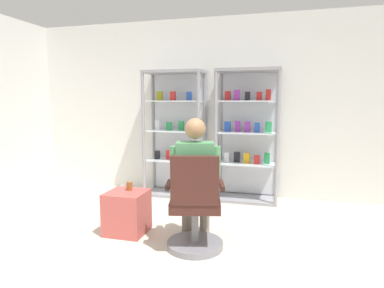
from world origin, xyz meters
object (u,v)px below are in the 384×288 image
Objects in this scene: display_cabinet_left at (176,133)px; storage_crate at (127,212)px; seated_shopkeeper at (195,175)px; display_cabinet_right at (248,135)px; office_chair at (195,211)px; tea_glass at (129,186)px.

display_cabinet_left is 1.78m from storage_crate.
seated_shopkeeper reaches higher than storage_crate.
display_cabinet_left and display_cabinet_right have the same top height.
display_cabinet_right is 4.08× the size of storage_crate.
display_cabinet_right is at bearing -0.05° from display_cabinet_left.
display_cabinet_right reaches higher than office_chair.
display_cabinet_left is at bearing 114.06° from seated_shopkeeper.
display_cabinet_left reaches higher than storage_crate.
seated_shopkeeper is at bearing -4.51° from storage_crate.
display_cabinet_right reaches higher than tea_glass.
display_cabinet_left is at bearing 113.21° from office_chair.
display_cabinet_left is 1.00× the size of display_cabinet_right.
tea_glass is at bearing 87.48° from storage_crate.
office_chair is at bearing -99.58° from display_cabinet_right.
tea_glass is (0.00, 0.07, 0.28)m from storage_crate.
display_cabinet_left is 1.86m from seated_shopkeeper.
display_cabinet_left reaches higher than tea_glass.
storage_crate is 4.90× the size of tea_glass.
tea_glass is (-0.83, 0.29, 0.12)m from office_chair.
seated_shopkeeper is (-0.35, -1.68, -0.25)m from display_cabinet_right.
office_chair is 0.88m from storage_crate.
storage_crate is at bearing 165.12° from office_chair.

